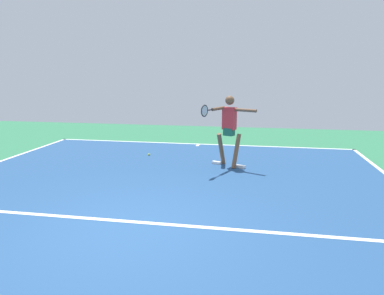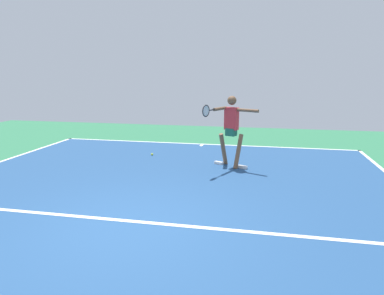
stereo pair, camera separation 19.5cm
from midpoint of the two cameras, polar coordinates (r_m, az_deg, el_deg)
The scene contains 7 objects.
ground_plane at distance 5.73m, azimuth -10.92°, elevation -12.83°, with size 21.88×21.88×0.00m, color #2D754C.
court_surface at distance 5.73m, azimuth -10.92°, elevation -12.81°, with size 10.23×13.64×0.00m, color navy.
court_line_baseline_near at distance 12.01m, azimuth 0.64°, elevation 0.58°, with size 10.23×0.10×0.01m, color white.
court_line_service at distance 5.91m, azimuth -10.17°, elevation -11.97°, with size 7.67×0.10×0.01m, color white.
court_line_centre_mark at distance 11.81m, azimuth 0.48°, elevation 0.39°, with size 0.10×0.30×0.01m, color white.
tennis_player at distance 8.97m, azimuth 5.45°, elevation 3.57°, with size 1.30×1.20×1.86m.
tennis_ball_centre_court at distance 10.40m, azimuth -7.61°, elevation -1.17°, with size 0.07×0.07×0.07m, color #CCE033.
Camera 1 is at (-1.85, 4.85, 2.39)m, focal length 32.41 mm.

